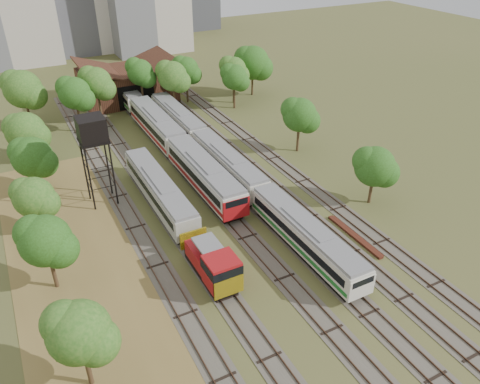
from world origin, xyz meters
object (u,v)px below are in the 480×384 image
railcar_red_set (178,148)px  shunter_locomotive (214,265)px  railcar_green_set (228,164)px  water_tower (92,132)px

railcar_red_set → shunter_locomotive: 25.01m
railcar_green_set → water_tower: bearing=174.5°
railcar_red_set → railcar_green_set: size_ratio=0.66×
railcar_red_set → railcar_green_set: (4.00, -7.00, -0.26)m
railcar_red_set → shunter_locomotive: railcar_red_set is taller
shunter_locomotive → water_tower: size_ratio=0.76×
railcar_red_set → water_tower: (-11.73, -5.48, 6.89)m
railcar_green_set → shunter_locomotive: size_ratio=6.43×
shunter_locomotive → railcar_red_set: bearing=76.1°
railcar_green_set → shunter_locomotive: (-10.00, -17.28, -0.01)m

